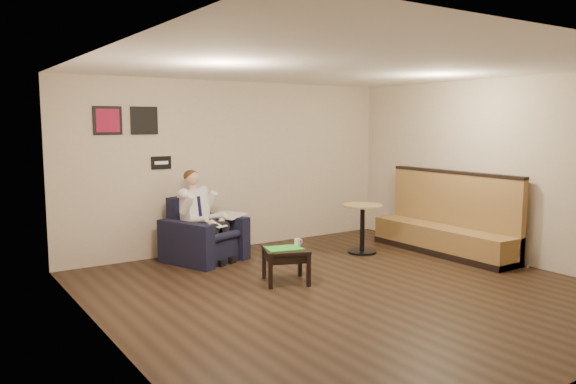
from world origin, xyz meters
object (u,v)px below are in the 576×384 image
seated_man (210,219)px  coffee_mug (297,242)px  cafe_table (362,229)px  smartphone (287,245)px  armchair (204,229)px  green_folder (284,248)px  banquette (444,213)px  side_table (286,265)px

seated_man → coffee_mug: 1.63m
coffee_mug → cafe_table: cafe_table is taller
seated_man → smartphone: (0.45, -1.44, -0.20)m
cafe_table → coffee_mug: bearing=-158.8°
armchair → cafe_table: (2.37, -0.96, -0.09)m
cafe_table → seated_man: bearing=160.1°
armchair → green_folder: (0.35, -1.70, -0.02)m
green_folder → smartphone: (0.15, 0.14, -0.00)m
seated_man → coffee_mug: (0.56, -1.52, -0.16)m
coffee_mug → cafe_table: bearing=21.2°
armchair → coffee_mug: 1.75m
smartphone → banquette: (2.95, -0.16, 0.19)m
side_table → cafe_table: size_ratio=0.71×
seated_man → banquette: seated_man is taller
green_folder → smartphone: 0.20m
seated_man → green_folder: (0.30, -1.58, -0.20)m
seated_man → green_folder: size_ratio=2.89×
green_folder → banquette: size_ratio=0.18×
seated_man → cafe_table: (2.32, -0.84, -0.27)m
seated_man → cafe_table: size_ratio=1.67×
seated_man → smartphone: size_ratio=9.28×
side_table → smartphone: bearing=50.7°
armchair → cafe_table: bearing=-43.3°
armchair → side_table: size_ratio=1.78×
seated_man → coffee_mug: size_ratio=13.67×
green_folder → cafe_table: 2.15m
coffee_mug → cafe_table: (1.76, 0.69, -0.11)m
green_folder → smartphone: size_ratio=3.21×
seated_man → smartphone: 1.52m
banquette → seated_man: bearing=154.9°
armchair → banquette: banquette is taller
coffee_mug → smartphone: coffee_mug is taller
armchair → smartphone: armchair is taller
coffee_mug → green_folder: bearing=-168.2°
smartphone → banquette: banquette is taller
seated_man → armchair: bearing=90.0°
cafe_table → banquette: bearing=-35.0°
green_folder → seated_man: bearing=100.9°
armchair → banquette: size_ratio=0.39×
coffee_mug → smartphone: size_ratio=0.68×
armchair → green_folder: size_ratio=2.18×
green_folder → cafe_table: cafe_table is taller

